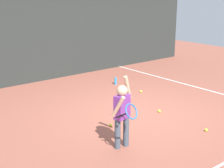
{
  "coord_description": "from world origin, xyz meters",
  "views": [
    {
      "loc": [
        -5.12,
        -5.4,
        2.85
      ],
      "look_at": [
        -0.7,
        0.05,
        0.85
      ],
      "focal_mm": 53.36,
      "sensor_mm": 36.0,
      "label": 1
    }
  ],
  "objects_px": {
    "tennis_player": "(122,111)",
    "tennis_ball_0": "(159,111)",
    "tennis_ball_1": "(111,125)",
    "tennis_ball_3": "(206,130)",
    "water_bottle": "(116,81)",
    "tennis_ball_4": "(141,91)"
  },
  "relations": [
    {
      "from": "tennis_player",
      "to": "tennis_ball_0",
      "type": "xyz_separation_m",
      "value": [
        1.9,
        0.83,
        -0.69
      ]
    },
    {
      "from": "tennis_ball_1",
      "to": "tennis_ball_3",
      "type": "relative_size",
      "value": 1.0
    },
    {
      "from": "tennis_player",
      "to": "tennis_ball_0",
      "type": "height_order",
      "value": "tennis_player"
    },
    {
      "from": "tennis_ball_1",
      "to": "tennis_ball_0",
      "type": "bearing_deg",
      "value": -2.69
    },
    {
      "from": "tennis_ball_0",
      "to": "water_bottle",
      "type": "bearing_deg",
      "value": 73.77
    },
    {
      "from": "water_bottle",
      "to": "tennis_ball_4",
      "type": "height_order",
      "value": "water_bottle"
    },
    {
      "from": "tennis_ball_3",
      "to": "tennis_ball_4",
      "type": "distance_m",
      "value": 2.94
    },
    {
      "from": "tennis_player",
      "to": "tennis_ball_4",
      "type": "xyz_separation_m",
      "value": [
        2.66,
        2.26,
        -0.69
      ]
    },
    {
      "from": "water_bottle",
      "to": "tennis_ball_3",
      "type": "height_order",
      "value": "water_bottle"
    },
    {
      "from": "tennis_player",
      "to": "water_bottle",
      "type": "distance_m",
      "value": 4.33
    },
    {
      "from": "tennis_ball_3",
      "to": "tennis_ball_4",
      "type": "height_order",
      "value": "same"
    },
    {
      "from": "tennis_ball_0",
      "to": "tennis_ball_4",
      "type": "distance_m",
      "value": 1.62
    },
    {
      "from": "tennis_ball_1",
      "to": "tennis_ball_3",
      "type": "distance_m",
      "value": 2.01
    },
    {
      "from": "tennis_ball_1",
      "to": "tennis_ball_3",
      "type": "bearing_deg",
      "value": -46.42
    },
    {
      "from": "tennis_ball_0",
      "to": "tennis_ball_4",
      "type": "bearing_deg",
      "value": 61.86
    },
    {
      "from": "tennis_ball_0",
      "to": "tennis_ball_4",
      "type": "xyz_separation_m",
      "value": [
        0.76,
        1.43,
        0.0
      ]
    },
    {
      "from": "tennis_player",
      "to": "tennis_ball_1",
      "type": "height_order",
      "value": "tennis_player"
    },
    {
      "from": "tennis_ball_0",
      "to": "tennis_ball_1",
      "type": "xyz_separation_m",
      "value": [
        -1.45,
        0.07,
        0.0
      ]
    },
    {
      "from": "tennis_ball_1",
      "to": "tennis_ball_4",
      "type": "distance_m",
      "value": 2.6
    },
    {
      "from": "tennis_ball_1",
      "to": "tennis_ball_4",
      "type": "height_order",
      "value": "same"
    },
    {
      "from": "water_bottle",
      "to": "tennis_ball_4",
      "type": "relative_size",
      "value": 3.33
    },
    {
      "from": "tennis_player",
      "to": "tennis_ball_3",
      "type": "bearing_deg",
      "value": -29.05
    }
  ]
}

